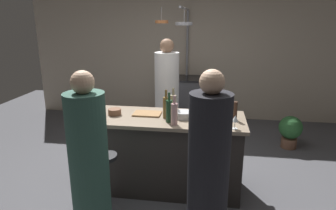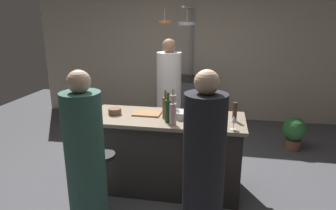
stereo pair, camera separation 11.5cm
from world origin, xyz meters
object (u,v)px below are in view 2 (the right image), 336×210
(guest_left, at_px, (86,167))
(wine_glass_near_left_guest, at_px, (207,106))
(bar_stool_right, at_px, (208,191))
(guest_right, at_px, (203,174))
(cutting_board, at_px, (147,113))
(mixing_bowl_steel, at_px, (183,115))
(wine_bottle_white, at_px, (173,104))
(potted_plant, at_px, (294,131))
(wine_bottle_amber, at_px, (165,107))
(wine_bottle_rose, at_px, (173,114))
(wine_glass_near_right_guest, at_px, (234,120))
(chef, at_px, (169,100))
(stove_range, at_px, (189,100))
(wine_bottle_green, at_px, (168,111))
(mixing_bowl_wooden, at_px, (115,111))
(wine_bottle_red, at_px, (210,116))
(pepper_mill, at_px, (235,112))
(bar_stool_left, at_px, (104,181))

(guest_left, relative_size, wine_glass_near_left_guest, 10.94)
(bar_stool_right, relative_size, guest_right, 0.42)
(guest_left, xyz_separation_m, cutting_board, (0.28, 1.08, 0.17))
(mixing_bowl_steel, bearing_deg, wine_glass_near_left_guest, 32.15)
(wine_bottle_white, bearing_deg, guest_left, -117.23)
(potted_plant, height_order, wine_bottle_amber, wine_bottle_amber)
(wine_bottle_rose, relative_size, wine_glass_near_right_guest, 2.18)
(bar_stool_right, bearing_deg, chef, 111.95)
(bar_stool_right, bearing_deg, stove_range, 99.87)
(potted_plant, distance_m, wine_bottle_rose, 2.45)
(potted_plant, xyz_separation_m, wine_glass_near_right_guest, (-1.01, -1.70, 0.71))
(stove_range, distance_m, mixing_bowl_steel, 2.51)
(bar_stool_right, bearing_deg, wine_glass_near_left_guest, 95.58)
(potted_plant, relative_size, wine_glass_near_right_guest, 3.56)
(bar_stool_right, xyz_separation_m, cutting_board, (-0.77, 0.68, 0.53))
(wine_bottle_green, bearing_deg, mixing_bowl_wooden, 166.77)
(wine_bottle_white, xyz_separation_m, mixing_bowl_wooden, (-0.68, -0.12, -0.09))
(potted_plant, xyz_separation_m, wine_bottle_red, (-1.25, -1.66, 0.72))
(guest_left, distance_m, wine_bottle_white, 1.30)
(stove_range, relative_size, guest_right, 0.55)
(pepper_mill, distance_m, mixing_bowl_steel, 0.57)
(stove_range, distance_m, wine_bottle_rose, 2.76)
(stove_range, distance_m, pepper_mill, 2.62)
(wine_bottle_green, xyz_separation_m, mixing_bowl_steel, (0.14, 0.16, -0.09))
(guest_right, relative_size, wine_bottle_rose, 5.11)
(bar_stool_left, distance_m, mixing_bowl_steel, 1.11)
(wine_bottle_white, bearing_deg, wine_bottle_red, -36.99)
(chef, relative_size, potted_plant, 3.29)
(wine_bottle_amber, bearing_deg, pepper_mill, 3.46)
(guest_right, relative_size, wine_glass_near_left_guest, 11.14)
(wine_bottle_amber, bearing_deg, cutting_board, 157.65)
(stove_range, relative_size, bar_stool_left, 1.31)
(bar_stool_right, relative_size, wine_bottle_amber, 2.08)
(chef, xyz_separation_m, wine_glass_near_left_guest, (0.62, -0.94, 0.21))
(bar_stool_right, bearing_deg, wine_bottle_red, 92.78)
(wine_bottle_rose, bearing_deg, pepper_mill, 21.33)
(chef, xyz_separation_m, wine_bottle_green, (0.22, -1.26, 0.24))
(mixing_bowl_wooden, bearing_deg, bar_stool_left, -82.73)
(potted_plant, xyz_separation_m, mixing_bowl_wooden, (-2.37, -1.44, 0.64))
(bar_stool_left, xyz_separation_m, mixing_bowl_steel, (0.73, 0.61, 0.56))
(stove_range, distance_m, wine_glass_near_right_guest, 2.88)
(guest_right, relative_size, wine_bottle_green, 4.92)
(stove_range, xyz_separation_m, guest_left, (-0.51, -3.47, 0.29))
(potted_plant, distance_m, wine_glass_near_left_guest, 1.95)
(chef, bearing_deg, cutting_board, -94.25)
(cutting_board, distance_m, wine_glass_near_left_guest, 0.71)
(wine_bottle_green, bearing_deg, bar_stool_right, -43.79)
(pepper_mill, height_order, wine_bottle_green, wine_bottle_green)
(cutting_board, height_order, mixing_bowl_wooden, mixing_bowl_wooden)
(bar_stool_right, height_order, wine_bottle_amber, wine_bottle_amber)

